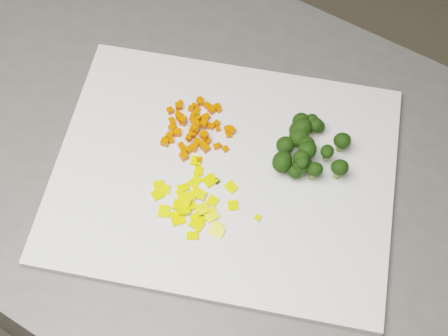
% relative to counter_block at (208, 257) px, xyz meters
% --- Properties ---
extents(counter_block, '(1.11, 0.92, 0.90)m').
position_rel_counter_block_xyz_m(counter_block, '(0.00, 0.00, 0.00)').
color(counter_block, '#4D4D4A').
rests_on(counter_block, ground).
extents(cutting_board, '(0.50, 0.39, 0.01)m').
position_rel_counter_block_xyz_m(cutting_board, '(0.04, -0.03, 0.46)').
color(cutting_board, silver).
rests_on(cutting_board, counter_block).
extents(carrot_pile, '(0.11, 0.11, 0.03)m').
position_rel_counter_block_xyz_m(carrot_pile, '(-0.01, 0.03, 0.48)').
color(carrot_pile, '#D34402').
rests_on(carrot_pile, cutting_board).
extents(pepper_pile, '(0.12, 0.12, 0.02)m').
position_rel_counter_block_xyz_m(pepper_pile, '(0.01, -0.08, 0.47)').
color(pepper_pile, yellow).
rests_on(pepper_pile, cutting_board).
extents(broccoli_pile, '(0.13, 0.13, 0.06)m').
position_rel_counter_block_xyz_m(broccoli_pile, '(0.15, 0.01, 0.49)').
color(broccoli_pile, black).
rests_on(broccoli_pile, cutting_board).
extents(carrot_cube_0, '(0.01, 0.01, 0.01)m').
position_rel_counter_block_xyz_m(carrot_cube_0, '(0.00, 0.00, 0.47)').
color(carrot_cube_0, '#D34402').
rests_on(carrot_cube_0, carrot_pile).
extents(carrot_cube_1, '(0.01, 0.01, 0.01)m').
position_rel_counter_block_xyz_m(carrot_cube_1, '(-0.04, 0.04, 0.47)').
color(carrot_cube_1, '#D34402').
rests_on(carrot_cube_1, carrot_pile).
extents(carrot_cube_2, '(0.01, 0.01, 0.01)m').
position_rel_counter_block_xyz_m(carrot_cube_2, '(-0.04, 0.04, 0.47)').
color(carrot_cube_2, '#D34402').
rests_on(carrot_cube_2, carrot_pile).
extents(carrot_cube_3, '(0.01, 0.01, 0.01)m').
position_rel_counter_block_xyz_m(carrot_cube_3, '(-0.02, 0.07, 0.47)').
color(carrot_cube_3, '#D34402').
rests_on(carrot_cube_3, carrot_pile).
extents(carrot_cube_4, '(0.01, 0.01, 0.01)m').
position_rel_counter_block_xyz_m(carrot_cube_4, '(0.02, 0.01, 0.47)').
color(carrot_cube_4, '#D34402').
rests_on(carrot_cube_4, carrot_pile).
extents(carrot_cube_5, '(0.01, 0.01, 0.01)m').
position_rel_counter_block_xyz_m(carrot_cube_5, '(-0.02, 0.02, 0.47)').
color(carrot_cube_5, '#D34402').
rests_on(carrot_cube_5, carrot_pile).
extents(carrot_cube_6, '(0.01, 0.01, 0.01)m').
position_rel_counter_block_xyz_m(carrot_cube_6, '(-0.02, -0.01, 0.47)').
color(carrot_cube_6, '#D34402').
rests_on(carrot_cube_6, carrot_pile).
extents(carrot_cube_7, '(0.01, 0.01, 0.01)m').
position_rel_counter_block_xyz_m(carrot_cube_7, '(-0.05, 0.06, 0.47)').
color(carrot_cube_7, '#D34402').
rests_on(carrot_cube_7, carrot_pile).
extents(carrot_cube_8, '(0.01, 0.01, 0.01)m').
position_rel_counter_block_xyz_m(carrot_cube_8, '(-0.01, 0.00, 0.47)').
color(carrot_cube_8, '#D34402').
rests_on(carrot_cube_8, carrot_pile).
extents(carrot_cube_9, '(0.01, 0.01, 0.01)m').
position_rel_counter_block_xyz_m(carrot_cube_9, '(-0.05, 0.02, 0.47)').
color(carrot_cube_9, '#D34402').
rests_on(carrot_cube_9, carrot_pile).
extents(carrot_cube_10, '(0.01, 0.01, 0.01)m').
position_rel_counter_block_xyz_m(carrot_cube_10, '(-0.02, 0.01, 0.48)').
color(carrot_cube_10, '#D34402').
rests_on(carrot_cube_10, carrot_pile).
extents(carrot_cube_11, '(0.01, 0.01, 0.01)m').
position_rel_counter_block_xyz_m(carrot_cube_11, '(-0.02, 0.02, 0.48)').
color(carrot_cube_11, '#D34402').
rests_on(carrot_cube_11, carrot_pile).
extents(carrot_cube_12, '(0.01, 0.01, 0.01)m').
position_rel_counter_block_xyz_m(carrot_cube_12, '(-0.02, 0.08, 0.47)').
color(carrot_cube_12, '#D34402').
rests_on(carrot_cube_12, carrot_pile).
extents(carrot_cube_13, '(0.01, 0.01, 0.01)m').
position_rel_counter_block_xyz_m(carrot_cube_13, '(-0.02, 0.05, 0.47)').
color(carrot_cube_13, '#D34402').
rests_on(carrot_cube_13, carrot_pile).
extents(carrot_cube_14, '(0.01, 0.01, 0.01)m').
position_rel_counter_block_xyz_m(carrot_cube_14, '(-0.02, 0.03, 0.47)').
color(carrot_cube_14, '#D34402').
rests_on(carrot_cube_14, carrot_pile).
extents(carrot_cube_15, '(0.01, 0.01, 0.01)m').
position_rel_counter_block_xyz_m(carrot_cube_15, '(0.04, 0.04, 0.47)').
color(carrot_cube_15, '#D34402').
rests_on(carrot_cube_15, carrot_pile).
extents(carrot_cube_16, '(0.01, 0.01, 0.01)m').
position_rel_counter_block_xyz_m(carrot_cube_16, '(-0.02, 0.04, 0.48)').
color(carrot_cube_16, '#D34402').
rests_on(carrot_cube_16, carrot_pile).
extents(carrot_cube_17, '(0.01, 0.01, 0.01)m').
position_rel_counter_block_xyz_m(carrot_cube_17, '(-0.04, -0.00, 0.47)').
color(carrot_cube_17, '#D34402').
rests_on(carrot_cube_17, carrot_pile).
extents(carrot_cube_18, '(0.01, 0.01, 0.01)m').
position_rel_counter_block_xyz_m(carrot_cube_18, '(0.02, 0.01, 0.47)').
color(carrot_cube_18, '#D34402').
rests_on(carrot_cube_18, carrot_pile).
extents(carrot_cube_19, '(0.01, 0.01, 0.01)m').
position_rel_counter_block_xyz_m(carrot_cube_19, '(-0.05, 0.05, 0.47)').
color(carrot_cube_19, '#D34402').
rests_on(carrot_cube_19, carrot_pile).
extents(carrot_cube_20, '(0.01, 0.01, 0.01)m').
position_rel_counter_block_xyz_m(carrot_cube_20, '(-0.03, 0.06, 0.47)').
color(carrot_cube_20, '#D34402').
rests_on(carrot_cube_20, carrot_pile).
extents(carrot_cube_21, '(0.01, 0.01, 0.01)m').
position_rel_counter_block_xyz_m(carrot_cube_21, '(-0.02, 0.02, 0.47)').
color(carrot_cube_21, '#D34402').
rests_on(carrot_cube_21, carrot_pile).
extents(carrot_cube_22, '(0.01, 0.01, 0.01)m').
position_rel_counter_block_xyz_m(carrot_cube_22, '(-0.04, 0.01, 0.47)').
color(carrot_cube_22, '#D34402').
rests_on(carrot_cube_22, carrot_pile).
extents(carrot_cube_23, '(0.01, 0.01, 0.01)m').
position_rel_counter_block_xyz_m(carrot_cube_23, '(-0.02, 0.04, 0.47)').
color(carrot_cube_23, '#D34402').
rests_on(carrot_cube_23, carrot_pile).
extents(carrot_cube_24, '(0.01, 0.01, 0.01)m').
position_rel_counter_block_xyz_m(carrot_cube_24, '(0.03, 0.04, 0.47)').
color(carrot_cube_24, '#D34402').
rests_on(carrot_cube_24, carrot_pile).
extents(carrot_cube_25, '(0.01, 0.01, 0.01)m').
position_rel_counter_block_xyz_m(carrot_cube_25, '(-0.01, 0.03, 0.48)').
color(carrot_cube_25, '#D34402').
rests_on(carrot_cube_25, carrot_pile).
extents(carrot_cube_26, '(0.01, 0.01, 0.01)m').
position_rel_counter_block_xyz_m(carrot_cube_26, '(0.01, 0.04, 0.47)').
color(carrot_cube_26, '#D34402').
rests_on(carrot_cube_26, carrot_pile).
extents(carrot_cube_27, '(0.01, 0.01, 0.01)m').
position_rel_counter_block_xyz_m(carrot_cube_27, '(-0.04, 0.03, 0.47)').
color(carrot_cube_27, '#D34402').
rests_on(carrot_cube_27, carrot_pile).
extents(carrot_cube_28, '(0.01, 0.01, 0.01)m').
position_rel_counter_block_xyz_m(carrot_cube_28, '(-0.02, 0.04, 0.47)').
color(carrot_cube_28, '#D34402').
rests_on(carrot_cube_28, carrot_pile).
extents(carrot_cube_29, '(0.01, 0.01, 0.01)m').
position_rel_counter_block_xyz_m(carrot_cube_29, '(0.00, 0.06, 0.47)').
color(carrot_cube_29, '#D34402').
rests_on(carrot_cube_29, carrot_pile).
extents(carrot_cube_30, '(0.01, 0.01, 0.01)m').
position_rel_counter_block_xyz_m(carrot_cube_30, '(-0.02, 0.02, 0.47)').
color(carrot_cube_30, '#D34402').
rests_on(carrot_cube_30, carrot_pile).
extents(carrot_cube_31, '(0.01, 0.01, 0.01)m').
position_rel_counter_block_xyz_m(carrot_cube_31, '(-0.03, -0.01, 0.47)').
color(carrot_cube_31, '#D34402').
rests_on(carrot_cube_31, carrot_pile).
extents(carrot_cube_32, '(0.01, 0.01, 0.01)m').
position_rel_counter_block_xyz_m(carrot_cube_32, '(0.01, 0.01, 0.47)').
color(carrot_cube_32, '#D34402').
rests_on(carrot_cube_32, carrot_pile).
extents(carrot_cube_33, '(0.01, 0.01, 0.01)m').
position_rel_counter_block_xyz_m(carrot_cube_33, '(-0.01, -0.01, 0.47)').
color(carrot_cube_33, '#D34402').
rests_on(carrot_cube_33, carrot_pile).
extents(carrot_cube_34, '(0.01, 0.01, 0.01)m').
position_rel_counter_block_xyz_m(carrot_cube_34, '(-0.01, 0.04, 0.47)').
color(carrot_cube_34, '#D34402').
rests_on(carrot_cube_34, carrot_pile).
extents(carrot_cube_35, '(0.01, 0.01, 0.01)m').
position_rel_counter_block_xyz_m(carrot_cube_35, '(-0.02, 0.08, 0.47)').
color(carrot_cube_35, '#D34402').
rests_on(carrot_cube_35, carrot_pile).
extents(carrot_cube_36, '(0.01, 0.01, 0.01)m').
position_rel_counter_block_xyz_m(carrot_cube_36, '(0.01, 0.04, 0.47)').
color(carrot_cube_36, '#D34402').
rests_on(carrot_cube_36, carrot_pile).
extents(carrot_cube_37, '(0.01, 0.01, 0.01)m').
position_rel_counter_block_xyz_m(carrot_cube_37, '(-0.05, 0.03, 0.47)').
color(carrot_cube_37, '#D34402').
rests_on(carrot_cube_37, carrot_pile).
extents(carrot_cube_38, '(0.01, 0.01, 0.01)m').
position_rel_counter_block_xyz_m(carrot_cube_38, '(0.00, 0.06, 0.47)').
color(carrot_cube_38, '#D34402').
rests_on(carrot_cube_38, carrot_pile).
extents(carrot_cube_39, '(0.01, 0.01, 0.01)m').
position_rel_counter_block_xyz_m(carrot_cube_39, '(-0.00, 0.05, 0.47)').
color(carrot_cube_39, '#D34402').
rests_on(carrot_cube_39, carrot_pile).
extents(carrot_cube_40, '(0.01, 0.01, 0.01)m').
position_rel_counter_block_xyz_m(carrot_cube_40, '(-0.06, 0.05, 0.47)').
color(carrot_cube_40, '#D34402').
rests_on(carrot_cube_40, carrot_pile).
extents(carrot_cube_41, '(0.01, 0.01, 0.01)m').
position_rel_counter_block_xyz_m(carrot_cube_41, '(-0.01, 0.07, 0.47)').
color(carrot_cube_41, '#D34402').
rests_on(carrot_cube_41, carrot_pile).
extents(carrot_cube_42, '(0.01, 0.01, 0.01)m').
position_rel_counter_block_xyz_m(carrot_cube_42, '(-0.04, 0.03, 0.47)').
color(carrot_cube_42, '#D34402').
rests_on(carrot_cube_42, carrot_pile).
extents(carrot_cube_43, '(0.01, 0.01, 0.01)m').
position_rel_counter_block_xyz_m(carrot_cube_43, '(-0.00, 0.04, 0.47)').
color(carrot_cube_43, '#D34402').
rests_on(carrot_cube_43, carrot_pile).
extents(carrot_cube_44, '(0.01, 0.01, 0.01)m').
position_rel_counter_block_xyz_m(carrot_cube_44, '(0.00, 0.01, 0.48)').
color(carrot_cube_44, '#D34402').
rests_on(carrot_cube_44, carrot_pile).
extents(carrot_cube_45, '(0.01, 0.01, 0.01)m').
position_rel_counter_block_xyz_m(carrot_cube_45, '(0.04, 0.04, 0.47)').
color(carrot_cube_45, '#D34402').
rests_on(carrot_cube_45, carrot_pile).
extents(carrot_cube_46, '(0.01, 0.01, 0.01)m').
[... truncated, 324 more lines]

